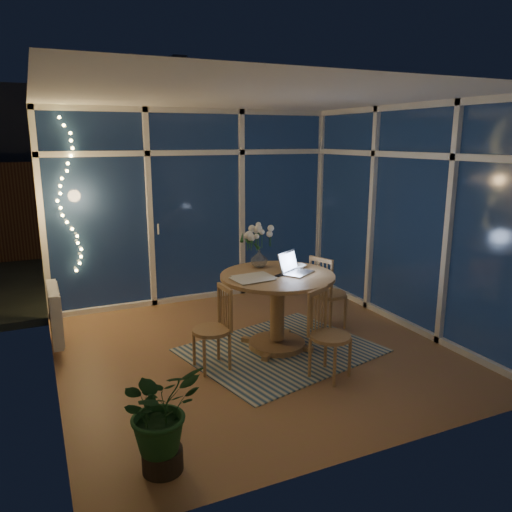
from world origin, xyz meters
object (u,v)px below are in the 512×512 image
chair_front (331,335)px  flower_vase (259,258)px  laptop (298,262)px  potted_plant (161,420)px  dining_table (277,311)px  chair_right (329,292)px  chair_left (211,328)px

chair_front → flower_vase: size_ratio=4.09×
laptop → potted_plant: 2.42m
potted_plant → laptop: bearing=38.3°
dining_table → laptop: size_ratio=3.62×
dining_table → flower_vase: flower_vase is taller
chair_front → chair_right: bearing=33.1°
chair_left → laptop: bearing=93.1°
chair_right → laptop: laptop is taller
chair_front → potted_plant: size_ratio=1.13×
chair_right → potted_plant: size_ratio=1.20×
chair_left → potted_plant: chair_left is taller
flower_vase → laptop: bearing=-58.1°
chair_front → dining_table: bearing=74.7°
dining_table → flower_vase: size_ratio=5.74×
chair_front → potted_plant: 1.91m
chair_front → flower_vase: flower_vase is taller
dining_table → laptop: 0.58m
laptop → flower_vase: size_ratio=1.59×
dining_table → flower_vase: (-0.05, 0.36, 0.52)m
chair_front → flower_vase: 1.30m
chair_front → laptop: laptop is taller
chair_right → laptop: (-0.59, -0.30, 0.49)m
laptop → potted_plant: size_ratio=0.44×
chair_left → laptop: (1.02, 0.13, 0.52)m
potted_plant → dining_table: bearing=42.9°
laptop → dining_table: bearing=131.9°
dining_table → chair_left: chair_left is taller
dining_table → potted_plant: bearing=-137.1°
chair_front → flower_vase: (-0.19, 1.18, 0.50)m
dining_table → chair_right: (0.80, 0.24, 0.04)m
laptop → chair_left: bearing=154.9°
dining_table → chair_left: (-0.81, -0.19, 0.01)m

